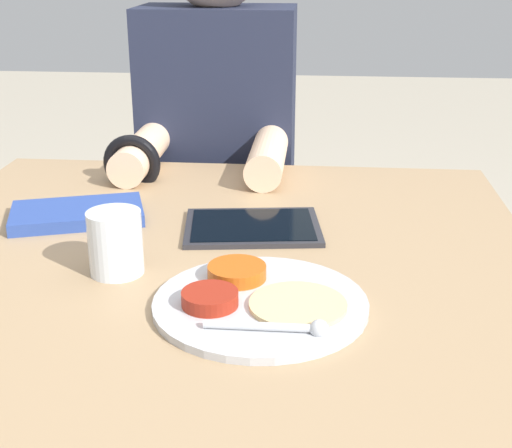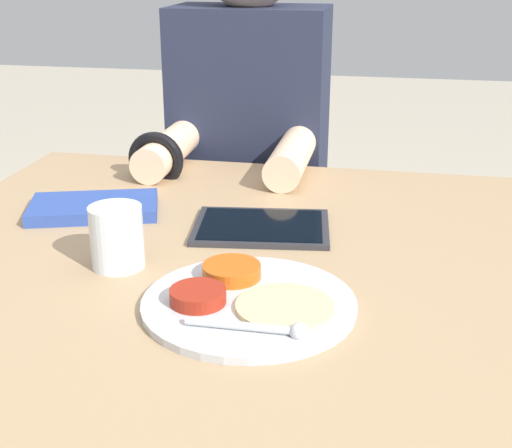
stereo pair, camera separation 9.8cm
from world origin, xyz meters
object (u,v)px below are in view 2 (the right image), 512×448
object	(u,v)px
thali_tray	(246,300)
drinking_glass	(117,237)
tablet_device	(261,227)
red_notebook	(94,208)
person_diner	(250,205)

from	to	relation	value
thali_tray	drinking_glass	xyz separation A→B (m)	(-0.20, 0.08, 0.04)
tablet_device	drinking_glass	world-z (taller)	drinking_glass
thali_tray	drinking_glass	bearing A→B (deg)	157.41
red_notebook	person_diner	size ratio (longest dim) A/B	0.19
red_notebook	drinking_glass	bearing A→B (deg)	-58.33
tablet_device	thali_tray	bearing A→B (deg)	-83.36
red_notebook	person_diner	bearing A→B (deg)	71.47
thali_tray	drinking_glass	world-z (taller)	drinking_glass
red_notebook	drinking_glass	world-z (taller)	drinking_glass
thali_tray	person_diner	distance (m)	0.80
person_diner	tablet_device	bearing A→B (deg)	-76.16
tablet_device	person_diner	world-z (taller)	person_diner
drinking_glass	tablet_device	bearing A→B (deg)	45.91
thali_tray	drinking_glass	size ratio (longest dim) A/B	3.02
red_notebook	person_diner	world-z (taller)	person_diner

